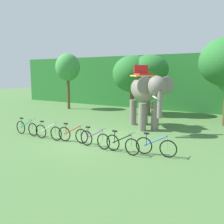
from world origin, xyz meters
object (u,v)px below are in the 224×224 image
object	(u,v)px
elephant	(146,92)
bike_black	(122,144)
bike_red	(73,134)
bike_white	(48,132)
bike_blue	(156,146)
bike_purple	(95,139)
tree_center_left	(150,69)
tree_right	(68,68)
tree_left	(132,74)
bike_teal	(27,128)

from	to	relation	value
elephant	bike_black	xyz separation A→B (m)	(1.14, -4.84, -1.82)
bike_red	bike_black	size ratio (longest dim) A/B	1.00
bike_white	bike_blue	bearing A→B (deg)	4.83
elephant	bike_red	distance (m)	5.27
bike_purple	bike_black	bearing A→B (deg)	-1.76
tree_center_left	tree_right	bearing A→B (deg)	-174.71
tree_right	bike_red	xyz separation A→B (m)	(7.85, -8.60, -3.40)
elephant	tree_left	bearing A→B (deg)	125.93
bike_red	bike_purple	size ratio (longest dim) A/B	1.00
bike_teal	bike_white	world-z (taller)	same
elephant	bike_white	distance (m)	6.05
elephant	bike_teal	bearing A→B (deg)	-134.24
tree_right	bike_purple	world-z (taller)	tree_right
tree_left	bike_purple	distance (m)	9.89
bike_white	bike_blue	xyz separation A→B (m)	(5.52, 0.47, 0.00)
bike_teal	bike_purple	size ratio (longest dim) A/B	1.00
bike_black	bike_blue	xyz separation A→B (m)	(1.31, 0.41, 0.00)
tree_right	bike_blue	world-z (taller)	tree_right
tree_center_left	bike_white	xyz separation A→B (m)	(-1.28, -9.55, -3.18)
bike_black	tree_right	bearing A→B (deg)	140.51
tree_right	bike_teal	bearing A→B (deg)	-61.41
tree_center_left	bike_white	world-z (taller)	tree_center_left
tree_left	bike_blue	size ratio (longest dim) A/B	2.74
bike_white	bike_red	xyz separation A→B (m)	(1.40, 0.23, 0.00)
elephant	bike_teal	xyz separation A→B (m)	(-4.72, -4.85, -1.82)
tree_center_left	bike_white	size ratio (longest dim) A/B	2.75
elephant	bike_blue	bearing A→B (deg)	-60.96
tree_right	tree_center_left	xyz separation A→B (m)	(7.73, 0.72, -0.22)
bike_red	elephant	bearing A→B (deg)	70.32
tree_center_left	bike_teal	xyz separation A→B (m)	(-2.94, -9.51, -3.18)
tree_left	elephant	bearing A→B (deg)	-54.07
bike_teal	bike_black	world-z (taller)	same
tree_center_left	bike_purple	world-z (taller)	tree_center_left
bike_red	bike_white	bearing A→B (deg)	-170.72
bike_blue	elephant	bearing A→B (deg)	119.04
bike_teal	bike_red	bearing A→B (deg)	3.55
bike_purple	bike_blue	world-z (taller)	same
bike_black	tree_left	bearing A→B (deg)	114.95
tree_right	bike_black	bearing A→B (deg)	-39.49
bike_black	bike_teal	bearing A→B (deg)	-179.87
tree_left	bike_white	xyz separation A→B (m)	(0.02, -9.15, -2.83)
bike_white	bike_red	world-z (taller)	same
bike_blue	bike_purple	bearing A→B (deg)	-172.29
bike_teal	bike_white	xyz separation A→B (m)	(1.66, -0.04, 0.00)
tree_center_left	bike_purple	size ratio (longest dim) A/B	2.75
bike_red	tree_left	bearing A→B (deg)	99.05
tree_right	bike_red	world-z (taller)	tree_right
bike_purple	bike_blue	distance (m)	2.77
bike_blue	bike_red	bearing A→B (deg)	-176.69
bike_white	bike_blue	world-z (taller)	same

